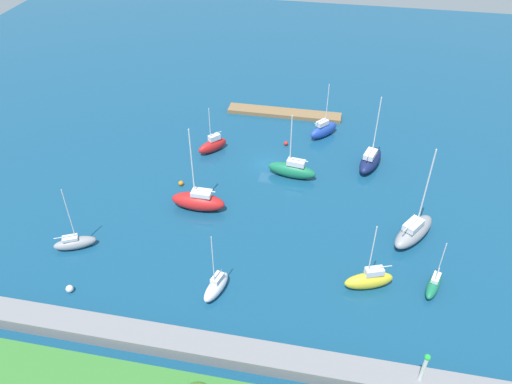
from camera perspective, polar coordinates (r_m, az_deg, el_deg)
The scene contains 17 objects.
water at distance 75.46m, azimuth 1.31°, elevation 3.18°, with size 160.00×160.00×0.00m, color navy.
pier_dock at distance 88.45m, azimuth 3.24°, elevation 9.00°, with size 19.78×2.87×0.66m, color olive.
breakwater at distance 51.45m, azimuth -5.55°, elevation -17.32°, with size 66.66×2.80×1.58m, color gray.
harbor_beacon at distance 48.95m, azimuth 18.69°, elevation -18.30°, with size 0.56×0.56×3.73m.
sailboat_red_mid_basin at distance 66.75m, azimuth -6.61°, elevation -0.99°, with size 7.32×2.66×12.25m.
sailboat_gray_east_end at distance 64.83m, azimuth -20.00°, elevation -5.45°, with size 5.22×3.70×8.88m.
sailboat_green_lone_south at distance 59.75m, azimuth 19.64°, elevation -9.92°, with size 2.70×4.68×7.24m.
sailboat_yellow_near_pier at distance 57.70m, azimuth 12.80°, elevation -9.74°, with size 5.83×3.53×9.10m.
sailboat_white_by_breakwater at distance 56.13m, azimuth -4.58°, elevation -10.68°, with size 2.71×4.80×8.55m.
sailboat_blue_west_end at distance 82.34m, azimuth 7.72°, elevation 7.08°, with size 4.94×5.45×9.14m.
sailboat_navy_inner_mooring at distance 76.23m, azimuth 12.93°, elevation 3.60°, with size 4.41×7.52×11.31m.
sailboat_red_off_beacon at distance 78.14m, azimuth -4.97°, elevation 5.36°, with size 4.46×4.84×7.64m.
sailboat_gray_center_basin at distance 64.81m, azimuth 17.56°, elevation -4.26°, with size 6.35×7.83×13.07m.
sailboat_green_far_north at distance 72.38m, azimuth 4.15°, elevation 2.57°, with size 7.29×2.98×9.99m.
mooring_buoy_white at distance 60.08m, azimuth -20.52°, elevation -10.31°, with size 0.85×0.85×0.85m, color white.
mooring_buoy_red at distance 79.90m, azimuth 3.44°, elevation 5.57°, with size 0.67×0.67×0.67m, color red.
mooring_buoy_orange at distance 71.78m, azimuth -8.57°, elevation 1.00°, with size 0.71×0.71×0.71m, color orange.
Camera 1 is at (-10.32, 61.24, 42.85)m, focal length 35.01 mm.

